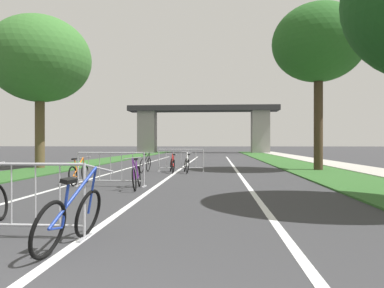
# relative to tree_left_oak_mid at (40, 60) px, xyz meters

# --- Properties ---
(grass_verge_left) EXTENTS (2.88, 57.97, 0.05)m
(grass_verge_left) POSITION_rel_tree_left_oak_mid_xyz_m (0.77, 7.28, -5.63)
(grass_verge_left) COLOR #2D5B26
(grass_verge_left) RESTS_ON ground
(grass_verge_right) EXTENTS (2.88, 57.97, 0.05)m
(grass_verge_right) POSITION_rel_tree_left_oak_mid_xyz_m (13.85, 7.28, -5.63)
(grass_verge_right) COLOR #2D5B26
(grass_verge_right) RESTS_ON ground
(sidewalk_path_right) EXTENTS (2.12, 57.97, 0.08)m
(sidewalk_path_right) POSITION_rel_tree_left_oak_mid_xyz_m (16.35, 7.28, -5.62)
(sidewalk_path_right) COLOR #ADA89E
(sidewalk_path_right) RESTS_ON ground
(lane_stripe_center) EXTENTS (0.14, 33.53, 0.01)m
(lane_stripe_center) POSITION_rel_tree_left_oak_mid_xyz_m (7.31, 0.33, -5.65)
(lane_stripe_center) COLOR silver
(lane_stripe_center) RESTS_ON ground
(lane_stripe_right_lane) EXTENTS (0.14, 33.53, 0.01)m
(lane_stripe_right_lane) POSITION_rel_tree_left_oak_mid_xyz_m (10.12, 0.33, -5.65)
(lane_stripe_right_lane) COLOR silver
(lane_stripe_right_lane) RESTS_ON ground
(lane_stripe_left_lane) EXTENTS (0.14, 33.53, 0.01)m
(lane_stripe_left_lane) POSITION_rel_tree_left_oak_mid_xyz_m (4.51, 0.33, -5.65)
(lane_stripe_left_lane) COLOR silver
(lane_stripe_left_lane) RESTS_ON ground
(overpass_bridge) EXTENTS (20.47, 3.33, 6.44)m
(overpass_bridge) POSITION_rel_tree_left_oak_mid_xyz_m (7.31, 31.47, -1.40)
(overpass_bridge) COLOR #2D2D30
(overpass_bridge) RESTS_ON ground
(tree_left_oak_mid) EXTENTS (5.21, 5.21, 7.90)m
(tree_left_oak_mid) POSITION_rel_tree_left_oak_mid_xyz_m (0.00, 0.00, 0.00)
(tree_left_oak_mid) COLOR brown
(tree_left_oak_mid) RESTS_ON ground
(tree_right_cypress_far) EXTENTS (4.39, 4.39, 8.01)m
(tree_right_cypress_far) POSITION_rel_tree_left_oak_mid_xyz_m (14.03, -0.46, 0.44)
(tree_right_cypress_far) COLOR #3D2D1E
(tree_right_cypress_far) RESTS_ON ground
(crowd_barrier_nearest) EXTENTS (2.14, 0.44, 1.05)m
(crowd_barrier_nearest) POSITION_rel_tree_left_oak_mid_xyz_m (6.29, -13.30, -5.14)
(crowd_barrier_nearest) COLOR #ADADB2
(crowd_barrier_nearest) RESTS_ON ground
(crowd_barrier_second) EXTENTS (2.16, 0.55, 1.05)m
(crowd_barrier_second) POSITION_rel_tree_left_oak_mid_xyz_m (5.93, -7.37, -5.14)
(crowd_barrier_second) COLOR #ADADB2
(crowd_barrier_second) RESTS_ON ground
(crowd_barrier_third) EXTENTS (2.15, 0.49, 1.05)m
(crowd_barrier_third) POSITION_rel_tree_left_oak_mid_xyz_m (7.51, -1.44, -5.14)
(crowd_barrier_third) COLOR #ADADB2
(crowd_barrier_third) RESTS_ON ground
(bicycle_red_0) EXTENTS (0.52, 1.66, 0.85)m
(bicycle_red_0) POSITION_rel_tree_left_oak_mid_xyz_m (7.16, -1.97, -5.31)
(bicycle_red_0) COLOR black
(bicycle_red_0) RESTS_ON ground
(bicycle_blue_1) EXTENTS (0.64, 1.66, 1.05)m
(bicycle_blue_1) POSITION_rel_tree_left_oak_mid_xyz_m (7.32, -13.71, -5.28)
(bicycle_blue_1) COLOR black
(bicycle_blue_1) RESTS_ON ground
(bicycle_orange_3) EXTENTS (0.49, 1.60, 0.88)m
(bicycle_orange_3) POSITION_rel_tree_left_oak_mid_xyz_m (4.78, -6.91, -5.30)
(bicycle_orange_3) COLOR black
(bicycle_orange_3) RESTS_ON ground
(bicycle_white_4) EXTENTS (0.50, 1.72, 0.95)m
(bicycle_white_4) POSITION_rel_tree_left_oak_mid_xyz_m (7.82, -2.00, -5.29)
(bicycle_white_4) COLOR black
(bicycle_white_4) RESTS_ON ground
(bicycle_purple_7) EXTENTS (0.48, 1.73, 0.95)m
(bicycle_purple_7) POSITION_rel_tree_left_oak_mid_xyz_m (6.84, -7.83, -5.29)
(bicycle_purple_7) COLOR black
(bicycle_purple_7) RESTS_ON ground
(bicycle_black_8) EXTENTS (0.45, 1.70, 0.91)m
(bicycle_black_8) POSITION_rel_tree_left_oak_mid_xyz_m (5.94, -2.01, -5.28)
(bicycle_black_8) COLOR black
(bicycle_black_8) RESTS_ON ground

